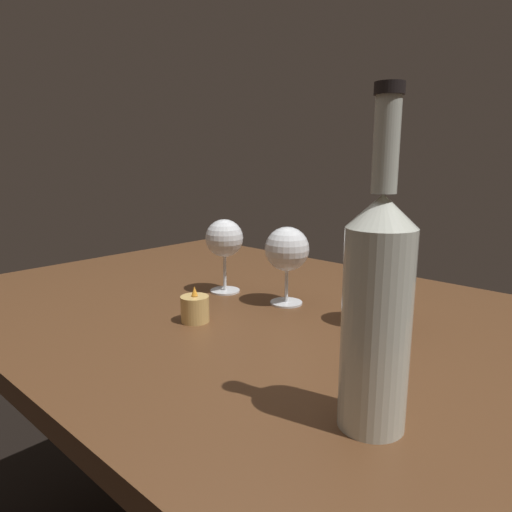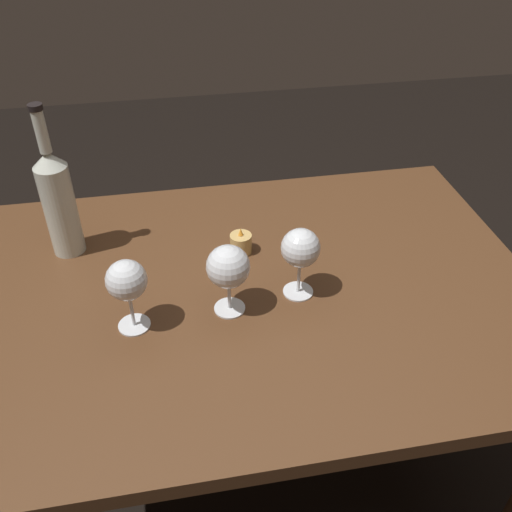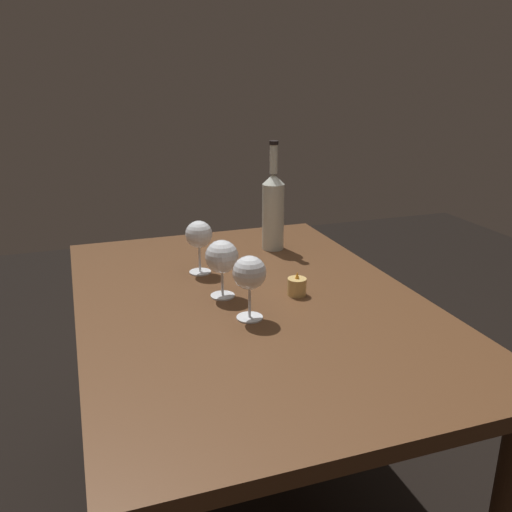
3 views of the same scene
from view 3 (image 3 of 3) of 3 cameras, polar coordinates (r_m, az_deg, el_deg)
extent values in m
cube|color=#56351E|center=(1.48, -0.62, -5.17)|extent=(1.30, 0.90, 0.04)
cylinder|color=#412816|center=(2.10, -15.78, -9.44)|extent=(0.06, 0.06, 0.70)
cylinder|color=#412816|center=(2.25, 3.98, -6.76)|extent=(0.06, 0.06, 0.70)
cylinder|color=white|center=(1.67, -5.86, -1.67)|extent=(0.07, 0.07, 0.00)
cylinder|color=white|center=(1.65, -5.91, -0.23)|extent=(0.01, 0.01, 0.08)
sphere|color=white|center=(1.63, -6.00, 2.27)|extent=(0.08, 0.08, 0.08)
cylinder|color=#42070F|center=(1.63, -5.99, 2.03)|extent=(0.06, 0.06, 0.01)
cylinder|color=white|center=(1.49, -3.51, -4.15)|extent=(0.07, 0.07, 0.00)
cylinder|color=white|center=(1.48, -3.54, -2.77)|extent=(0.01, 0.01, 0.07)
sphere|color=white|center=(1.45, -3.60, -0.06)|extent=(0.09, 0.09, 0.09)
cylinder|color=#42070F|center=(1.45, -3.59, -0.28)|extent=(0.07, 0.07, 0.02)
cylinder|color=white|center=(1.36, -0.67, -6.44)|extent=(0.07, 0.07, 0.00)
cylinder|color=white|center=(1.34, -0.68, -4.76)|extent=(0.01, 0.01, 0.08)
sphere|color=white|center=(1.32, -0.69, -1.74)|extent=(0.08, 0.08, 0.08)
cylinder|color=#42070F|center=(1.32, -0.69, -2.02)|extent=(0.06, 0.06, 0.02)
cylinder|color=silver|center=(1.85, 1.80, 4.11)|extent=(0.07, 0.07, 0.22)
cone|color=silver|center=(1.82, 1.84, 8.06)|extent=(0.07, 0.07, 0.03)
cylinder|color=silver|center=(1.81, 1.86, 10.08)|extent=(0.03, 0.03, 0.09)
cylinder|color=black|center=(1.80, 1.88, 11.76)|extent=(0.03, 0.03, 0.01)
cylinder|color=#DBB266|center=(1.49, 4.29, -3.21)|extent=(0.05, 0.05, 0.05)
cylinder|color=white|center=(1.50, 4.29, -3.43)|extent=(0.04, 0.04, 0.03)
cone|color=#F99E2D|center=(1.48, 4.33, -1.99)|extent=(0.01, 0.01, 0.02)
camera|label=1|loc=(2.20, 10.54, 11.08)|focal=32.57mm
camera|label=2|loc=(1.54, -42.59, 23.07)|focal=39.79mm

